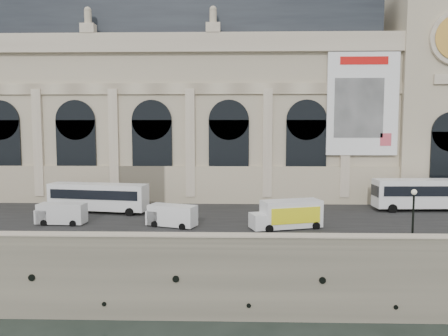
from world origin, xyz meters
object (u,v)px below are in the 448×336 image
(box_truck, at_px, (287,215))
(lamp_right, at_px, (413,217))
(bus_left, at_px, (98,197))
(van_b, at_px, (170,216))
(bus_right, at_px, (429,193))
(van_c, at_px, (59,214))

(box_truck, height_order, lamp_right, lamp_right)
(bus_left, height_order, van_b, bus_left)
(bus_left, distance_m, lamp_right, 33.92)
(bus_right, distance_m, box_truck, 20.57)
(bus_right, height_order, van_b, bus_right)
(van_c, height_order, lamp_right, lamp_right)
(bus_left, relative_size, van_c, 2.37)
(box_truck, bearing_deg, bus_left, 160.54)
(van_c, bearing_deg, van_b, -3.31)
(bus_left, bearing_deg, van_c, -108.73)
(lamp_right, bearing_deg, bus_right, 62.30)
(van_b, relative_size, lamp_right, 1.13)
(van_b, distance_m, box_truck, 11.81)
(bus_left, xyz_separation_m, box_truck, (21.26, -7.51, -0.51))
(van_b, distance_m, lamp_right, 22.77)
(bus_right, distance_m, van_b, 31.25)
(van_c, xyz_separation_m, box_truck, (23.37, -1.31, 0.30))
(van_b, height_order, lamp_right, lamp_right)
(bus_left, bearing_deg, van_b, -35.98)
(bus_left, relative_size, van_b, 2.24)
(van_b, relative_size, van_c, 1.06)
(bus_left, distance_m, van_c, 6.60)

